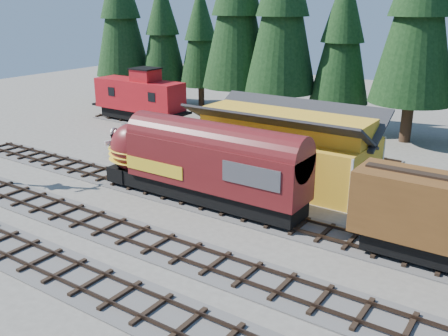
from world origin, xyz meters
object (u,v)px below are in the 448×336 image
Objects in this scene: caboose at (140,97)px; pickup_truck_b at (152,140)px; pickup_truck_a at (149,147)px; locomotive at (194,165)px; depot at (284,139)px.

caboose reaches higher than pickup_truck_b.
caboose is 11.16m from pickup_truck_b.
pickup_truck_a is 0.97× the size of pickup_truck_b.
caboose is (-17.74, 14.00, 0.23)m from locomotive.
pickup_truck_b reaches higher than pickup_truck_a.
locomotive is 10.20m from pickup_truck_a.
depot is 7.10m from locomotive.
caboose is 12.75m from pickup_truck_a.
caboose reaches higher than locomotive.
locomotive is 11.69m from pickup_truck_b.
pickup_truck_a is at bearing 148.74° from locomotive.
depot is 1.28× the size of caboose.
locomotive reaches higher than pickup_truck_a.
depot reaches higher than pickup_truck_b.
depot is at bearing -71.25° from pickup_truck_b.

